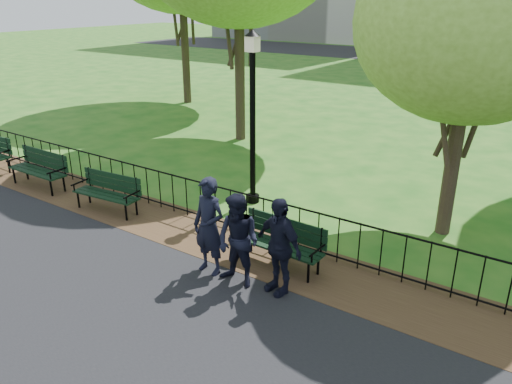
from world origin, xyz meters
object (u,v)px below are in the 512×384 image
Objects in this scene: lamppost at (253,113)px; person_left at (209,226)px; person_mid at (238,241)px; person_right at (279,246)px; park_bench_left_a at (109,188)px; park_bench_main at (266,233)px; sedan_silver at (477,50)px; park_bench_left_b at (40,165)px; taxi at (385,45)px; tree_near_e at (474,22)px.

lamppost is 2.23× the size of person_left.
person_right is (0.65, 0.20, 0.02)m from person_mid.
park_bench_left_a is 4.90m from person_right.
person_mid is (0.05, -0.89, 0.24)m from park_bench_main.
lamppost is 3.47m from person_left.
sedan_silver is at bearing 97.75° from park_bench_main.
person_left reaches higher than person_mid.
park_bench_left_b is at bearing 162.14° from sedan_silver.
person_right is 35.49m from taxi.
park_bench_main is at bearing 173.89° from sedan_silver.
person_mid reaches higher than park_bench_main.
park_bench_main is 0.93m from person_mid.
tree_near_e is (6.45, 3.12, 3.54)m from park_bench_left_a.
sedan_silver is (-2.90, 33.51, -0.06)m from person_left.
park_bench_left_a is at bearing -148.71° from taxi.
tree_near_e reaches higher than person_left.
park_bench_left_a is 7.99m from tree_near_e.
park_bench_main is at bearing -0.25° from park_bench_left_b.
lamppost reaches higher than person_left.
park_bench_left_b is 0.30× the size of tree_near_e.
person_left is 33.64m from sedan_silver.
park_bench_left_b is at bearing -155.82° from lamppost.
taxi is at bearing 95.99° from park_bench_left_b.
park_bench_main is 1.07× the size of person_right.
person_mid is (-2.25, -3.95, -3.26)m from tree_near_e.
park_bench_left_b reaches higher than park_bench_left_a.
park_bench_left_b is 1.03× the size of person_left.
sedan_silver is (6.99, -0.31, 0.06)m from taxi.
person_left reaches higher than sedan_silver.
person_left is at bearing -68.22° from lamppost.
person_left reaches higher than park_bench_left_b.
park_bench_main is 0.36× the size of sedan_silver.
tree_near_e is 1.35× the size of taxi.
person_right is (1.30, 0.15, -0.05)m from person_left.
person_left is at bearing -143.29° from taxi.
taxi is (-9.90, 33.82, -0.12)m from person_left.
taxi is (-6.35, 33.04, 0.22)m from park_bench_left_a.
person_right is at bearing 18.23° from person_mid.
park_bench_left_a is 0.97× the size of person_left.
person_mid is 0.36× the size of taxi.
person_right reaches higher than taxi.
taxi reaches higher than park_bench_left_a.
lamppost is at bearing -167.86° from tree_near_e.
sedan_silver is (0.64, 32.73, 0.28)m from park_bench_left_a.
tree_near_e is at bearing 20.05° from park_bench_left_a.
sedan_silver reaches higher than taxi.
lamppost is 32.04m from taxi.
sedan_silver is (-3.51, 32.67, 0.24)m from park_bench_main.
park_bench_main is 1.02m from person_right.
tree_near_e reaches higher than sedan_silver.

